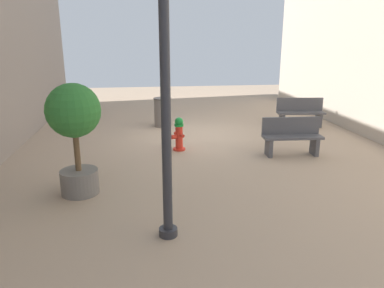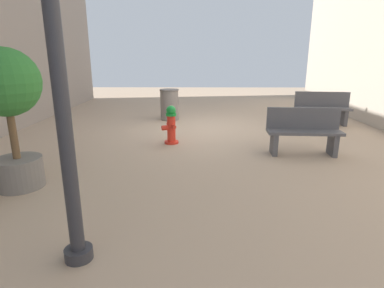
{
  "view_description": "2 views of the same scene",
  "coord_description": "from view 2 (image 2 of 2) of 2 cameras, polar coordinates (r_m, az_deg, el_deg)",
  "views": [
    {
      "loc": [
        1.62,
        10.81,
        2.88
      ],
      "look_at": [
        0.49,
        2.52,
        0.45
      ],
      "focal_mm": 34.36,
      "sensor_mm": 36.0,
      "label": 1
    },
    {
      "loc": [
        0.12,
        8.6,
        1.99
      ],
      "look_at": [
        0.19,
        3.07,
        0.43
      ],
      "focal_mm": 29.47,
      "sensor_mm": 36.0,
      "label": 2
    }
  ],
  "objects": [
    {
      "name": "bench_near",
      "position": [
        10.07,
        22.48,
        6.05
      ],
      "size": [
        1.59,
        0.59,
        0.95
      ],
      "color": "#4C4C51",
      "rests_on": "ground_plane"
    },
    {
      "name": "planter_tree",
      "position": [
        5.34,
        -30.35,
        6.69
      ],
      "size": [
        0.99,
        0.99,
        2.11
      ],
      "color": "slate",
      "rests_on": "ground_plane"
    },
    {
      "name": "bench_far",
      "position": [
        6.87,
        19.53,
        2.24
      ],
      "size": [
        1.51,
        0.52,
        0.95
      ],
      "color": "#4C4C51",
      "rests_on": "ground_plane"
    },
    {
      "name": "fire_hydrant",
      "position": [
        7.29,
        -3.82,
        3.52
      ],
      "size": [
        0.39,
        0.41,
        0.88
      ],
      "color": "red",
      "rests_on": "ground_plane"
    },
    {
      "name": "trash_bin",
      "position": [
        10.03,
        -4.11,
        7.12
      ],
      "size": [
        0.59,
        0.59,
        0.96
      ],
      "color": "slate",
      "rests_on": "ground_plane"
    },
    {
      "name": "ground_plane",
      "position": [
        8.82,
        1.49,
        2.77
      ],
      "size": [
        23.4,
        23.4,
        0.0
      ],
      "primitive_type": "plane",
      "color": "tan"
    }
  ]
}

